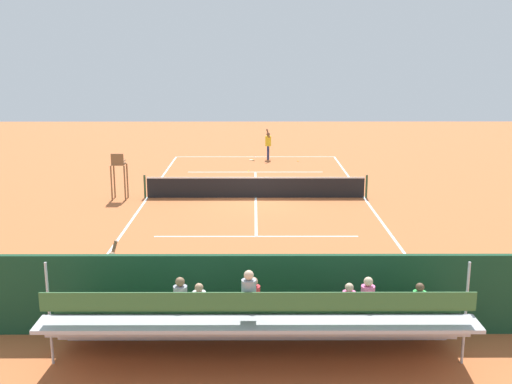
# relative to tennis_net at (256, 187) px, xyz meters

# --- Properties ---
(ground_plane) EXTENTS (60.00, 60.00, 0.00)m
(ground_plane) POSITION_rel_tennis_net_xyz_m (0.00, 0.00, -0.50)
(ground_plane) COLOR #BC6033
(court_line_markings) EXTENTS (10.10, 22.20, 0.01)m
(court_line_markings) POSITION_rel_tennis_net_xyz_m (0.00, -0.04, -0.50)
(court_line_markings) COLOR white
(court_line_markings) RESTS_ON ground
(tennis_net) EXTENTS (10.30, 0.10, 1.07)m
(tennis_net) POSITION_rel_tennis_net_xyz_m (0.00, 0.00, 0.00)
(tennis_net) COLOR black
(tennis_net) RESTS_ON ground
(backdrop_wall) EXTENTS (18.00, 0.16, 2.00)m
(backdrop_wall) POSITION_rel_tennis_net_xyz_m (0.00, 14.00, 0.50)
(backdrop_wall) COLOR #194228
(backdrop_wall) RESTS_ON ground
(bleacher_stand) EXTENTS (9.06, 2.40, 2.48)m
(bleacher_stand) POSITION_rel_tennis_net_xyz_m (-0.08, 15.33, 0.43)
(bleacher_stand) COLOR #B2B2B7
(bleacher_stand) RESTS_ON ground
(umpire_chair) EXTENTS (0.67, 0.67, 2.14)m
(umpire_chair) POSITION_rel_tennis_net_xyz_m (6.20, 0.30, 0.81)
(umpire_chair) COLOR brown
(umpire_chair) RESTS_ON ground
(courtside_bench) EXTENTS (1.80, 0.40, 0.93)m
(courtside_bench) POSITION_rel_tennis_net_xyz_m (-1.97, 13.27, 0.06)
(courtside_bench) COLOR #33383D
(courtside_bench) RESTS_ON ground
(equipment_bag) EXTENTS (0.90, 0.36, 0.36)m
(equipment_bag) POSITION_rel_tennis_net_xyz_m (0.02, 13.40, -0.32)
(equipment_bag) COLOR #334C8C
(equipment_bag) RESTS_ON ground
(tennis_player) EXTENTS (0.38, 0.54, 1.93)m
(tennis_player) POSITION_rel_tennis_net_xyz_m (-0.79, -10.04, 0.51)
(tennis_player) COLOR navy
(tennis_player) RESTS_ON ground
(tennis_racket) EXTENTS (0.43, 0.57, 0.03)m
(tennis_racket) POSITION_rel_tennis_net_xyz_m (0.25, -9.80, -0.49)
(tennis_racket) COLOR black
(tennis_racket) RESTS_ON ground
(tennis_ball_near) EXTENTS (0.07, 0.07, 0.07)m
(tennis_ball_near) POSITION_rel_tennis_net_xyz_m (0.38, -6.14, -0.47)
(tennis_ball_near) COLOR #CCDB33
(tennis_ball_near) RESTS_ON ground
(tennis_ball_far) EXTENTS (0.07, 0.07, 0.07)m
(tennis_ball_far) POSITION_rel_tennis_net_xyz_m (-2.59, -9.29, -0.47)
(tennis_ball_far) COLOR #CCDB33
(tennis_ball_far) RESTS_ON ground
(line_judge) EXTENTS (0.37, 0.53, 1.93)m
(line_judge) POSITION_rel_tennis_net_xyz_m (3.72, 12.82, 0.51)
(line_judge) COLOR #232328
(line_judge) RESTS_ON ground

